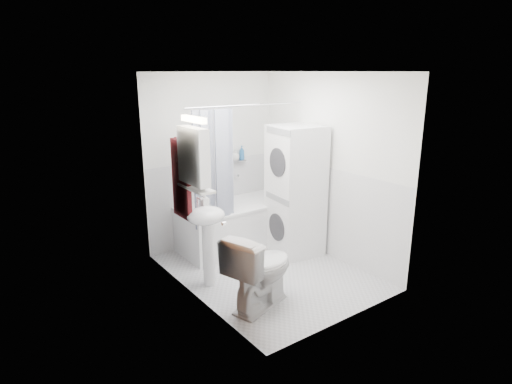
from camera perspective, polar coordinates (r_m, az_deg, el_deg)
floor at (r=5.41m, az=1.51°, el=-10.58°), size 2.60×2.60×0.00m
room_walls at (r=4.94m, az=1.63°, el=5.09°), size 2.60×2.60×2.60m
wainscot at (r=5.40m, az=-0.34°, el=-3.74°), size 1.98×2.58×2.58m
door at (r=4.10m, az=-4.30°, el=-4.22°), size 0.05×2.00×2.00m
bathtub at (r=6.06m, az=-2.49°, el=-4.08°), size 1.65×0.78×0.63m
tub_spout at (r=6.26m, az=-2.70°, el=2.31°), size 0.04×0.12×0.04m
curtain_rod at (r=5.44m, az=-0.74°, el=11.53°), size 1.83×0.02×0.02m
shower_curtain at (r=5.26m, az=-5.54°, el=3.05°), size 0.55×0.02×1.45m
sink at (r=4.86m, az=-6.59°, el=-4.76°), size 0.44×0.37×1.04m
medicine_cabinet at (r=4.53m, az=-8.31°, el=4.97°), size 0.13×0.50×0.71m
shelf at (r=4.61m, az=-7.97°, el=0.53°), size 0.18×0.54×0.02m
shower_caddy at (r=6.23m, az=-2.29°, el=4.15°), size 0.22×0.06×0.02m
towel at (r=4.79m, az=-9.93°, el=1.91°), size 0.07×0.37×0.90m
washer_dryer at (r=5.71m, az=5.27°, el=0.13°), size 0.69×0.69×1.74m
toilet at (r=4.53m, az=0.57°, el=-10.31°), size 0.94×0.70×0.82m
soap_pump at (r=4.89m, az=-6.83°, el=-1.61°), size 0.08×0.17×0.08m
shelf_bottle at (r=4.47m, az=-7.08°, el=0.71°), size 0.07×0.18×0.07m
shelf_cup at (r=4.70m, az=-8.69°, el=1.58°), size 0.10×0.09×0.10m
shampoo_a at (r=6.18m, az=-2.83°, el=4.77°), size 0.13×0.17×0.13m
shampoo_b at (r=6.25m, az=-1.90°, el=4.66°), size 0.08×0.21×0.08m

